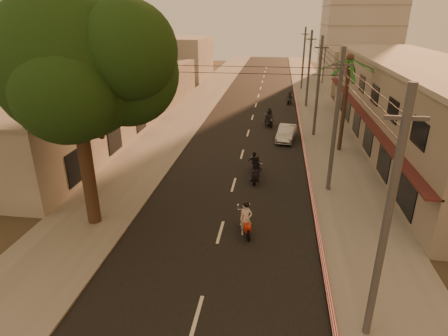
{
  "coord_description": "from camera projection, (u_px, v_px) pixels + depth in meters",
  "views": [
    {
      "loc": [
        2.58,
        -14.79,
        10.69
      ],
      "look_at": [
        -0.48,
        6.8,
        1.7
      ],
      "focal_mm": 30.0,
      "sensor_mm": 36.0,
      "label": 1
    }
  ],
  "objects": [
    {
      "name": "shophouse_row",
      "position": [
        414.0,
        105.0,
        31.22
      ],
      "size": [
        8.8,
        34.2,
        7.3
      ],
      "color": "gray",
      "rests_on": "ground"
    },
    {
      "name": "filler_left_far",
      "position": [
        184.0,
        58.0,
        66.03
      ],
      "size": [
        8.0,
        14.0,
        7.0
      ],
      "primitive_type": "cube",
      "color": "#A39D93",
      "rests_on": "ground"
    },
    {
      "name": "scooter_mid_b",
      "position": [
        254.0,
        163.0,
        27.07
      ],
      "size": [
        0.92,
        1.62,
        1.59
      ],
      "rotation": [
        0.0,
        0.0,
        0.05
      ],
      "color": "black",
      "rests_on": "ground"
    },
    {
      "name": "filler_right",
      "position": [
        355.0,
        69.0,
        56.17
      ],
      "size": [
        8.0,
        14.0,
        6.0
      ],
      "primitive_type": "cube",
      "color": "#A39D93",
      "rests_on": "ground"
    },
    {
      "name": "sidewalk_left",
      "position": [
        173.0,
        129.0,
        37.2
      ],
      "size": [
        5.0,
        140.0,
        0.12
      ],
      "primitive_type": "cube",
      "color": "slate",
      "rests_on": "ground"
    },
    {
      "name": "scooter_far_a",
      "position": [
        269.0,
        118.0,
        38.06
      ],
      "size": [
        1.32,
        1.87,
        1.95
      ],
      "rotation": [
        0.0,
        0.0,
        0.4
      ],
      "color": "black",
      "rests_on": "ground"
    },
    {
      "name": "scooter_mid_a",
      "position": [
        256.0,
        170.0,
        25.39
      ],
      "size": [
        1.04,
        1.94,
        1.92
      ],
      "rotation": [
        0.0,
        0.0,
        -0.12
      ],
      "color": "black",
      "rests_on": "ground"
    },
    {
      "name": "sidewalk_right",
      "position": [
        327.0,
        136.0,
        35.25
      ],
      "size": [
        5.0,
        140.0,
        0.12
      ],
      "primitive_type": "cube",
      "color": "slate",
      "rests_on": "ground"
    },
    {
      "name": "scooter_far_b",
      "position": [
        290.0,
        98.0,
        47.56
      ],
      "size": [
        1.35,
        1.67,
        1.68
      ],
      "rotation": [
        0.0,
        0.0,
        -0.29
      ],
      "color": "black",
      "rests_on": "ground"
    },
    {
      "name": "ground",
      "position": [
        214.0,
        255.0,
        17.95
      ],
      "size": [
        160.0,
        160.0,
        0.0
      ],
      "primitive_type": "plane",
      "color": "#383023",
      "rests_on": "ground"
    },
    {
      "name": "scooter_red",
      "position": [
        246.0,
        220.0,
        19.31
      ],
      "size": [
        0.99,
        1.89,
        1.92
      ],
      "rotation": [
        0.0,
        0.0,
        0.3
      ],
      "color": "black",
      "rests_on": "ground"
    },
    {
      "name": "broadleaf_tree",
      "position": [
        81.0,
        65.0,
        17.54
      ],
      "size": [
        9.6,
        8.7,
        12.1
      ],
      "color": "black",
      "rests_on": "ground"
    },
    {
      "name": "left_building",
      "position": [
        78.0,
        117.0,
        31.59
      ],
      "size": [
        8.2,
        24.2,
        5.2
      ],
      "color": "#A39D93",
      "rests_on": "ground"
    },
    {
      "name": "curb_stripe",
      "position": [
        305.0,
        152.0,
        30.97
      ],
      "size": [
        0.2,
        60.0,
        0.2
      ],
      "primitive_type": "cube",
      "color": "red",
      "rests_on": "ground"
    },
    {
      "name": "parked_car",
      "position": [
        286.0,
        133.0,
        34.0
      ],
      "size": [
        2.58,
        4.49,
        1.35
      ],
      "primitive_type": "imported",
      "rotation": [
        0.0,
        0.0,
        -0.14
      ],
      "color": "#A8ABB0",
      "rests_on": "ground"
    },
    {
      "name": "palm_tree",
      "position": [
        350.0,
        64.0,
        28.83
      ],
      "size": [
        5.0,
        5.0,
        8.2
      ],
      "color": "black",
      "rests_on": "ground"
    },
    {
      "name": "filler_left_near",
      "position": [
        153.0,
        83.0,
        50.05
      ],
      "size": [
        8.0,
        14.0,
        4.4
      ],
      "primitive_type": "cube",
      "color": "#A39D93",
      "rests_on": "ground"
    },
    {
      "name": "utility_poles",
      "position": [
        320.0,
        65.0,
        32.96
      ],
      "size": [
        1.2,
        48.26,
        9.0
      ],
      "color": "#38383A",
      "rests_on": "ground"
    },
    {
      "name": "road",
      "position": [
        248.0,
        133.0,
        36.25
      ],
      "size": [
        10.0,
        140.0,
        0.02
      ],
      "primitive_type": "cube",
      "color": "black",
      "rests_on": "ground"
    }
  ]
}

